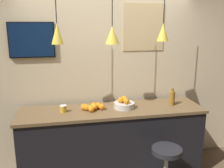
% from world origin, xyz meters
% --- Properties ---
extents(back_wall, '(8.00, 0.06, 2.90)m').
position_xyz_m(back_wall, '(0.00, 1.07, 1.45)').
color(back_wall, beige).
rests_on(back_wall, ground_plane).
extents(service_counter, '(2.51, 0.66, 1.00)m').
position_xyz_m(service_counter, '(0.00, 0.63, 0.50)').
color(service_counter, black).
rests_on(service_counter, ground_plane).
extents(bar_stool, '(0.41, 0.41, 0.67)m').
position_xyz_m(bar_stool, '(0.55, 0.01, 0.45)').
color(bar_stool, '#B7B7BC').
rests_on(bar_stool, ground_plane).
extents(fruit_bowl, '(0.28, 0.28, 0.16)m').
position_xyz_m(fruit_bowl, '(0.17, 0.63, 1.06)').
color(fruit_bowl, beige).
rests_on(fruit_bowl, service_counter).
extents(orange_pile, '(0.32, 0.23, 0.09)m').
position_xyz_m(orange_pile, '(-0.26, 0.63, 1.04)').
color(orange_pile, orange).
rests_on(orange_pile, service_counter).
extents(juice_bottle, '(0.08, 0.08, 0.25)m').
position_xyz_m(juice_bottle, '(0.87, 0.63, 1.10)').
color(juice_bottle, olive).
rests_on(juice_bottle, service_counter).
extents(spread_jar, '(0.09, 0.09, 0.09)m').
position_xyz_m(spread_jar, '(-0.65, 0.63, 1.04)').
color(spread_jar, gold).
rests_on(spread_jar, service_counter).
extents(pendant_lamp_left, '(0.15, 0.15, 0.92)m').
position_xyz_m(pendant_lamp_left, '(-0.68, 0.61, 2.02)').
color(pendant_lamp_left, black).
extents(pendant_lamp_middle, '(0.18, 0.18, 0.92)m').
position_xyz_m(pendant_lamp_middle, '(0.00, 0.61, 1.99)').
color(pendant_lamp_middle, black).
extents(pendant_lamp_right, '(0.16, 0.16, 0.90)m').
position_xyz_m(pendant_lamp_right, '(0.68, 0.61, 2.02)').
color(pendant_lamp_right, black).
extents(mounted_tv, '(0.61, 0.04, 0.48)m').
position_xyz_m(mounted_tv, '(-1.03, 1.01, 1.92)').
color(mounted_tv, black).
extents(wall_poster, '(0.62, 0.01, 0.68)m').
position_xyz_m(wall_poster, '(0.55, 1.03, 2.08)').
color(wall_poster, '#DBBC84').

